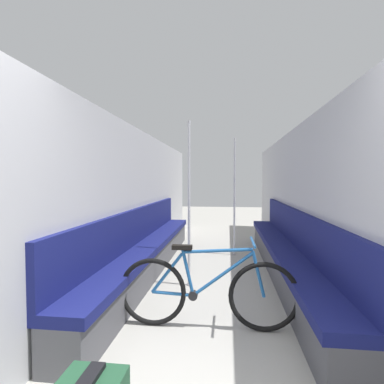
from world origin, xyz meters
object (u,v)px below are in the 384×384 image
Objects in this scene: bench_seat_row_right at (285,256)px; grab_pole_far at (234,198)px; bicycle at (207,292)px; bench_seat_row_left at (148,252)px; grab_pole_near at (189,206)px.

grab_pole_far is at bearing 119.37° from bench_seat_row_right.
grab_pole_far is (0.33, 2.97, 0.74)m from bicycle.
bench_seat_row_right is at bearing 73.72° from bicycle.
bench_seat_row_left is 2.28× the size of grab_pole_near.
bicycle is (-1.06, -1.66, 0.03)m from bench_seat_row_right.
bicycle is (1.05, -1.66, 0.03)m from bench_seat_row_left.
grab_pole_near is at bearing -33.63° from bench_seat_row_left.
bench_seat_row_right reaches higher than bicycle.
grab_pole_near is 1.00× the size of grab_pole_far.
grab_pole_far is (0.66, 1.78, 0.00)m from grab_pole_near.
bench_seat_row_right is at bearing 19.08° from grab_pole_near.
grab_pole_near is (-1.39, -0.48, 0.78)m from bench_seat_row_right.
bench_seat_row_left is at bearing -136.80° from grab_pole_far.
bench_seat_row_left is 2.28× the size of grab_pole_far.
bicycle is 1.44m from grab_pole_near.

